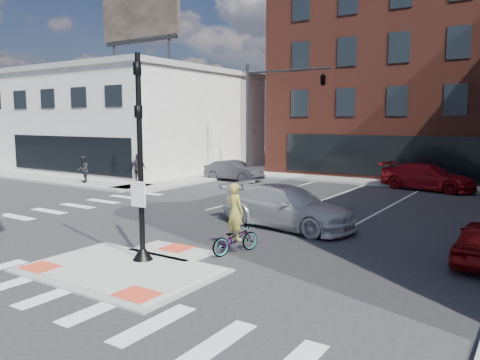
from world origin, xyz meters
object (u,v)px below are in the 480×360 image
Objects in this scene: bg_car_dark at (234,171)px; pedestrian_a at (83,169)px; white_pickup at (287,207)px; pedestrian_b at (138,169)px; cyclist at (235,230)px; bg_car_red at (427,177)px.

pedestrian_a is at bearing 138.51° from bg_car_dark.
white_pickup is 2.87× the size of pedestrian_b.
pedestrian_b is at bearing 77.22° from white_pickup.
pedestrian_b is (-13.70, 9.20, 0.37)m from cyclist.
cyclist is at bearing 13.13° from pedestrian_a.
pedestrian_b reaches higher than pedestrian_a.
bg_car_dark is at bearing 82.99° from pedestrian_a.
white_pickup is at bearing 25.46° from pedestrian_a.
white_pickup is at bearing -46.34° from pedestrian_b.
pedestrian_b is (-3.51, -5.79, 0.42)m from bg_car_dark.
bg_car_red is 2.84× the size of pedestrian_b.
bg_car_red is at bearing -2.62° from white_pickup.
cyclist is 16.51m from pedestrian_b.
cyclist is at bearing -142.95° from bg_car_dark.
pedestrian_a is 0.91× the size of pedestrian_b.
cyclist reaches higher than pedestrian_b.
cyclist is 18.92m from pedestrian_a.
pedestrian_a reaches higher than white_pickup.
bg_car_red is 18.03m from pedestrian_b.
white_pickup is 4.21m from cyclist.
cyclist is (0.35, -4.20, -0.05)m from white_pickup.
pedestrian_b is at bearing 59.49° from pedestrian_a.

